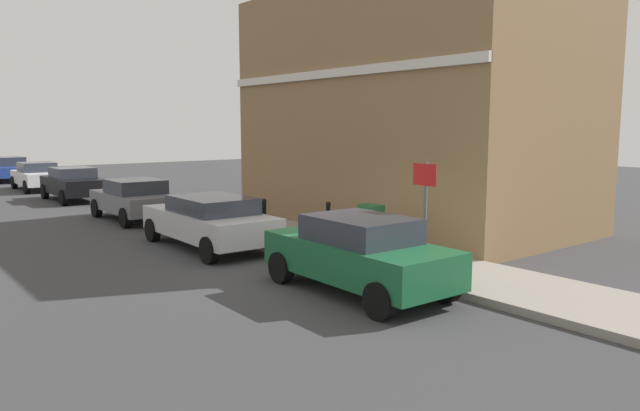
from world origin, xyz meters
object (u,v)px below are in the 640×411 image
Objects in this scene: car_green at (359,253)px; car_blue at (9,168)px; car_silver at (210,220)px; car_white at (37,176)px; street_sign at (425,201)px; utility_cabinet at (371,230)px; bollard_far_kerb at (264,216)px; car_black at (73,183)px; bollard_near_cabinet at (328,220)px; car_grey at (135,199)px.

car_blue is at bearing 1.62° from car_green.
car_silver is 1.10× the size of car_white.
car_white is 23.91m from street_sign.
bollard_far_kerb is at bearing 104.21° from utility_cabinet.
car_black is (0.03, 18.09, -0.03)m from car_green.
car_black is 18.44m from street_sign.
bollard_far_kerb is (-0.85, 3.36, 0.02)m from utility_cabinet.
street_sign reaches higher than bollard_near_cabinet.
car_grey is at bearing -178.48° from car_blue.
street_sign is at bearing -175.10° from car_black.
car_green is 3.53× the size of utility_cabinet.
car_green is at bearing -104.57° from bollard_far_kerb.
car_black is 0.90× the size of car_blue.
bollard_far_kerb is at bearing 91.28° from street_sign.
car_white reaches higher than utility_cabinet.
car_green is at bearing -178.85° from car_blue.
car_white reaches higher than bollard_far_kerb.
utility_cabinet is 0.50× the size of street_sign.
car_green is at bearing -179.87° from car_black.
utility_cabinet is (2.45, -3.50, -0.05)m from car_silver.
car_white is 18.23m from bollard_far_kerb.
car_grey is at bearing -179.48° from car_black.
utility_cabinet is at bearing -166.09° from car_grey.
car_silver is 1.13× the size of car_black.
bollard_near_cabinet is 1.00× the size of bollard_far_kerb.
car_black is 12.76m from bollard_far_kerb.
car_grey is at bearing 106.99° from bollard_near_cabinet.
car_black is at bearing -177.33° from car_white.
car_silver is at bearing 179.20° from car_black.
car_grey is 3.78× the size of bollard_near_cabinet.
bollard_near_cabinet is at bearing -170.54° from car_black.
street_sign is at bearing -98.61° from car_green.
utility_cabinet is at bearing -143.86° from car_silver.
street_sign reaches higher than car_grey.
car_silver is 12.55m from car_black.
car_black is 3.47× the size of utility_cabinet.
car_black is 3.84× the size of bollard_far_kerb.
bollard_far_kerb is 5.76m from street_sign.
car_green reaches higher than car_white.
car_white is 21.65m from utility_cabinet.
car_black is 11.82m from car_blue.
car_black is at bearing 94.68° from street_sign.
car_silver is 1.15× the size of car_grey.
street_sign reaches higher than car_green.
car_silver is 4.35× the size of bollard_near_cabinet.
bollard_far_kerb is (1.34, -5.89, -0.02)m from car_grey.
car_green is 4.46m from bollard_near_cabinet.
street_sign is (0.13, -5.67, 0.96)m from bollard_far_kerb.
car_silver reaches higher than utility_cabinet.
car_silver is 1.61m from bollard_far_kerb.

